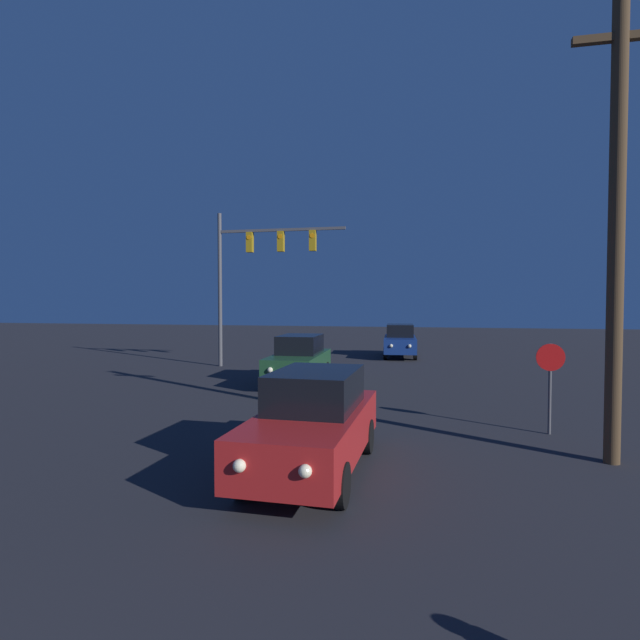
% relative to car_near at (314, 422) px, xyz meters
% --- Properties ---
extents(car_near, '(1.76, 4.43, 1.75)m').
position_rel_car_near_xyz_m(car_near, '(0.00, 0.00, 0.00)').
color(car_near, '#B21E1E').
rests_on(car_near, ground_plane).
extents(car_mid, '(1.80, 4.45, 1.75)m').
position_rel_car_near_xyz_m(car_mid, '(-2.61, 9.00, 0.00)').
color(car_mid, '#1E4728').
rests_on(car_mid, ground_plane).
extents(car_far, '(1.90, 4.48, 1.75)m').
position_rel_car_near_xyz_m(car_far, '(0.47, 18.68, 0.00)').
color(car_far, navy).
rests_on(car_far, ground_plane).
extents(traffic_signal_mast, '(5.92, 0.30, 6.99)m').
position_rel_car_near_xyz_m(traffic_signal_mast, '(-5.76, 13.06, 3.93)').
color(traffic_signal_mast, '#4C4C51').
rests_on(traffic_signal_mast, ground_plane).
extents(stop_sign, '(0.61, 0.07, 2.03)m').
position_rel_car_near_xyz_m(stop_sign, '(4.58, 3.51, 0.52)').
color(stop_sign, '#4C4C51').
rests_on(stop_sign, ground_plane).
extents(utility_pole, '(1.59, 0.28, 8.50)m').
position_rel_car_near_xyz_m(utility_pole, '(5.23, 1.61, 3.53)').
color(utility_pole, '#4C3823').
rests_on(utility_pole, ground_plane).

